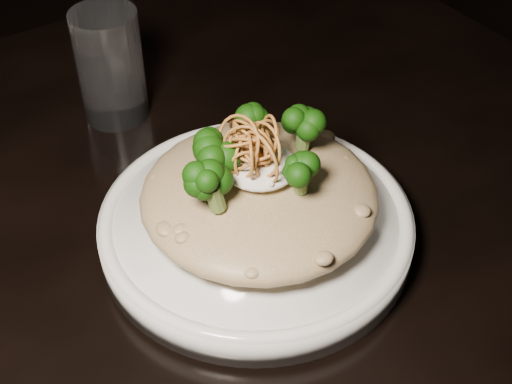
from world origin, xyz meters
TOP-DOWN VIEW (x-y plane):
  - table at (0.00, 0.00)m, footprint 1.10×0.80m
  - plate at (0.10, -0.07)m, footprint 0.27×0.27m
  - risotto at (0.10, -0.07)m, footprint 0.20×0.20m
  - broccoli at (0.10, -0.06)m, footprint 0.12×0.12m
  - cheese at (0.10, -0.07)m, footprint 0.06×0.06m
  - shallots at (0.10, -0.06)m, footprint 0.05×0.05m
  - drinking_glass at (0.07, 0.17)m, footprint 0.08×0.08m

SIDE VIEW (x-z plane):
  - table at x=0.00m, z-range 0.29..1.04m
  - plate at x=0.10m, z-range 0.75..0.78m
  - risotto at x=0.10m, z-range 0.78..0.82m
  - drinking_glass at x=0.07m, z-range 0.75..0.87m
  - cheese at x=0.10m, z-range 0.82..0.84m
  - broccoli at x=0.10m, z-range 0.82..0.87m
  - shallots at x=0.10m, z-range 0.84..0.87m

